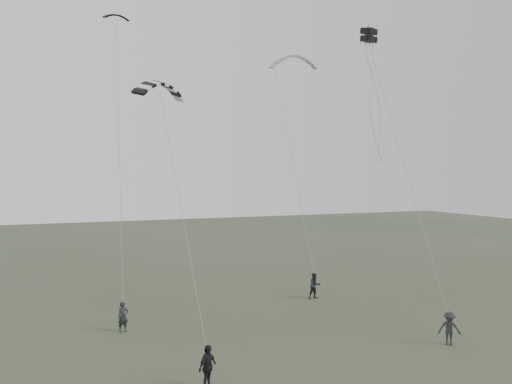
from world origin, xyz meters
name	(u,v)px	position (x,y,z in m)	size (l,w,h in m)	color
ground	(273,355)	(0.00, 0.00, 0.00)	(140.00, 140.00, 0.00)	#38442C
flyer_left	(123,317)	(-5.88, 6.07, 0.79)	(0.57, 0.38, 1.57)	#222228
flyer_right	(315,286)	(6.80, 8.45, 0.85)	(0.82, 0.64, 1.69)	#222227
flyer_center	(208,367)	(-3.78, -2.30, 0.85)	(0.99, 0.41, 1.70)	black
flyer_far	(449,328)	(8.42, -1.95, 0.81)	(1.04, 0.60, 1.62)	#252529
kite_dark_small	(116,15)	(-5.34, 12.37, 18.29)	(1.57, 0.47, 0.51)	black
kite_pale_large	(294,56)	(7.28, 12.57, 16.90)	(3.53, 0.79, 1.48)	#B0B3B6
kite_striped	(160,83)	(-4.05, 5.10, 12.87)	(3.03, 0.76, 1.19)	black
kite_box	(369,35)	(7.83, 4.02, 16.25)	(0.72, 0.72, 0.75)	black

